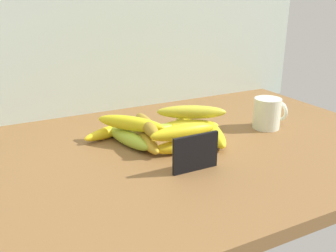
% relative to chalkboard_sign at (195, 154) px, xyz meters
% --- Properties ---
extents(counter_top, '(1.10, 0.76, 0.03)m').
position_rel_chalkboard_sign_xyz_m(counter_top, '(0.07, 0.12, -0.05)').
color(counter_top, brown).
rests_on(counter_top, ground).
extents(back_wall, '(1.30, 0.02, 0.70)m').
position_rel_chalkboard_sign_xyz_m(back_wall, '(0.07, 0.51, 0.28)').
color(back_wall, silver).
rests_on(back_wall, ground).
extents(chalkboard_sign, '(0.11, 0.02, 0.08)m').
position_rel_chalkboard_sign_xyz_m(chalkboard_sign, '(0.00, 0.00, 0.00)').
color(chalkboard_sign, black).
rests_on(chalkboard_sign, counter_top).
extents(coffee_mug, '(0.09, 0.08, 0.09)m').
position_rel_chalkboard_sign_xyz_m(coffee_mug, '(0.33, 0.14, 0.01)').
color(coffee_mug, silver).
rests_on(coffee_mug, counter_top).
extents(banana_0, '(0.18, 0.09, 0.03)m').
position_rel_chalkboard_sign_xyz_m(banana_0, '(-0.09, 0.28, -0.02)').
color(banana_0, yellow).
rests_on(banana_0, counter_top).
extents(banana_1, '(0.08, 0.18, 0.04)m').
position_rel_chalkboard_sign_xyz_m(banana_1, '(-0.08, 0.20, -0.02)').
color(banana_1, '#A4C534').
rests_on(banana_1, counter_top).
extents(banana_2, '(0.10, 0.18, 0.04)m').
position_rel_chalkboard_sign_xyz_m(banana_2, '(0.13, 0.13, -0.02)').
color(banana_2, yellow).
rests_on(banana_2, counter_top).
extents(banana_3, '(0.06, 0.21, 0.04)m').
position_rel_chalkboard_sign_xyz_m(banana_3, '(-0.04, 0.18, -0.02)').
color(banana_3, gold).
rests_on(banana_3, counter_top).
extents(banana_4, '(0.17, 0.05, 0.04)m').
position_rel_chalkboard_sign_xyz_m(banana_4, '(0.03, 0.10, -0.02)').
color(banana_4, yellow).
rests_on(banana_4, counter_top).
extents(banana_5, '(0.15, 0.13, 0.03)m').
position_rel_chalkboard_sign_xyz_m(banana_5, '(0.11, 0.26, -0.02)').
color(banana_5, yellow).
rests_on(banana_5, counter_top).
extents(banana_6, '(0.15, 0.04, 0.03)m').
position_rel_chalkboard_sign_xyz_m(banana_6, '(0.01, 0.22, -0.02)').
color(banana_6, '#92AE2E').
rests_on(banana_6, counter_top).
extents(banana_7, '(0.16, 0.10, 0.04)m').
position_rel_chalkboard_sign_xyz_m(banana_7, '(0.11, 0.21, -0.02)').
color(banana_7, yellow).
rests_on(banana_7, counter_top).
extents(banana_8, '(0.17, 0.04, 0.04)m').
position_rel_chalkboard_sign_xyz_m(banana_8, '(0.02, 0.10, 0.02)').
color(banana_8, yellow).
rests_on(banana_8, banana_4).
extents(banana_9, '(0.15, 0.17, 0.04)m').
position_rel_chalkboard_sign_xyz_m(banana_9, '(-0.07, 0.20, 0.02)').
color(banana_9, yellow).
rests_on(banana_9, banana_1).
extents(banana_10, '(0.19, 0.12, 0.04)m').
position_rel_chalkboard_sign_xyz_m(banana_10, '(0.12, 0.22, 0.02)').
color(banana_10, gold).
rests_on(banana_10, banana_7).
extents(banana_11, '(0.06, 0.18, 0.03)m').
position_rel_chalkboard_sign_xyz_m(banana_11, '(-0.04, 0.18, 0.02)').
color(banana_11, olive).
rests_on(banana_11, banana_3).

